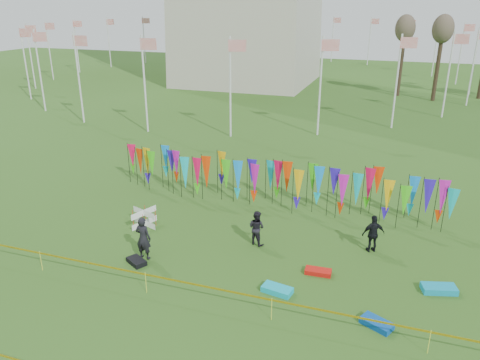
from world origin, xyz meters
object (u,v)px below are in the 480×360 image
(kite_bag_blue, at_px, (377,323))
(kite_bag_black, at_px, (136,261))
(person_right, at_px, (373,234))
(kite_bag_turquoise, at_px, (277,290))
(person_mid, at_px, (257,228))
(kite_bag_red, at_px, (318,272))
(box_kite, at_px, (144,218))
(person_left, at_px, (143,238))
(kite_bag_teal, at_px, (439,289))

(kite_bag_blue, xyz_separation_m, kite_bag_black, (-10.02, 0.91, -0.01))
(person_right, height_order, kite_bag_turquoise, person_right)
(person_mid, xyz_separation_m, kite_bag_black, (-4.34, -3.36, -0.72))
(person_mid, height_order, kite_bag_red, person_mid)
(box_kite, bearing_deg, kite_bag_turquoise, -23.53)
(box_kite, relative_size, kite_bag_black, 0.98)
(person_mid, distance_m, person_right, 5.21)
(kite_bag_turquoise, relative_size, kite_bag_blue, 1.07)
(person_left, distance_m, kite_bag_red, 7.56)
(kite_bag_black, bearing_deg, kite_bag_turquoise, -0.75)
(person_left, bearing_deg, kite_bag_teal, -171.03)
(person_right, distance_m, kite_bag_red, 3.37)
(person_right, bearing_deg, kite_bag_blue, 68.91)
(kite_bag_black, bearing_deg, person_left, 79.46)
(box_kite, xyz_separation_m, person_left, (1.58, -2.76, 0.53))
(person_right, relative_size, kite_bag_teal, 1.36)
(person_mid, distance_m, kite_bag_black, 5.53)
(kite_bag_teal, bearing_deg, person_right, 138.72)
(person_mid, relative_size, kite_bag_turquoise, 1.43)
(box_kite, height_order, kite_bag_red, box_kite)
(kite_bag_blue, bearing_deg, kite_bag_red, 133.36)
(person_left, height_order, kite_bag_turquoise, person_left)
(box_kite, bearing_deg, person_left, -60.12)
(person_left, bearing_deg, kite_bag_blue, 173.67)
(person_mid, xyz_separation_m, kite_bag_turquoise, (1.91, -3.44, -0.71))
(person_left, distance_m, kite_bag_black, 1.03)
(person_left, height_order, person_mid, person_left)
(person_right, relative_size, kite_bag_black, 1.93)
(kite_bag_teal, bearing_deg, kite_bag_red, -176.70)
(kite_bag_turquoise, relative_size, kite_bag_red, 1.08)
(person_right, bearing_deg, kite_bag_red, 26.56)
(box_kite, xyz_separation_m, kite_bag_turquoise, (7.73, -3.37, -0.33))
(person_mid, xyz_separation_m, person_right, (5.11, 1.04, 0.05))
(person_right, height_order, kite_bag_blue, person_right)
(person_mid, distance_m, kite_bag_blue, 7.14)
(person_mid, bearing_deg, kite_bag_black, 56.81)
(person_mid, bearing_deg, kite_bag_turquoise, 138.07)
(box_kite, relative_size, kite_bag_blue, 0.83)
(person_right, bearing_deg, kite_bag_turquoise, 27.22)
(box_kite, bearing_deg, kite_bag_teal, -5.30)
(person_right, xyz_separation_m, kite_bag_red, (-1.94, -2.65, -0.78))
(kite_bag_turquoise, xyz_separation_m, kite_bag_red, (1.26, 1.83, -0.02))
(kite_bag_turquoise, bearing_deg, box_kite, 156.47)
(box_kite, distance_m, person_mid, 5.84)
(kite_bag_turquoise, bearing_deg, person_left, 174.33)
(box_kite, bearing_deg, kite_bag_blue, -20.03)
(kite_bag_red, xyz_separation_m, kite_bag_teal, (4.65, 0.27, 0.03))
(kite_bag_turquoise, distance_m, kite_bag_black, 6.25)
(person_right, xyz_separation_m, kite_bag_teal, (2.71, -2.38, -0.75))
(box_kite, distance_m, kite_bag_blue, 12.25)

